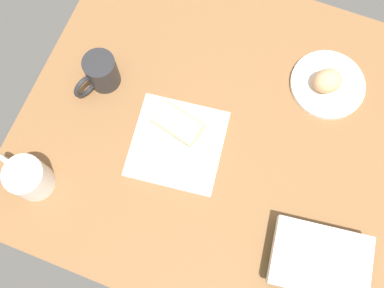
% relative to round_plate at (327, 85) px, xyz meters
% --- Properties ---
extents(dining_table, '(1.10, 0.90, 0.04)m').
position_rel_round_plate_xyz_m(dining_table, '(0.17, 0.21, -0.03)').
color(dining_table, brown).
rests_on(dining_table, ground).
extents(round_plate, '(0.19, 0.19, 0.01)m').
position_rel_round_plate_xyz_m(round_plate, '(0.00, 0.00, 0.00)').
color(round_plate, silver).
rests_on(round_plate, dining_table).
extents(scone_pastry, '(0.10, 0.09, 0.06)m').
position_rel_round_plate_xyz_m(scone_pastry, '(0.01, 0.01, 0.04)').
color(scone_pastry, tan).
rests_on(scone_pastry, round_plate).
extents(square_plate, '(0.25, 0.25, 0.02)m').
position_rel_round_plate_xyz_m(square_plate, '(0.30, 0.29, 0.00)').
color(square_plate, silver).
rests_on(square_plate, dining_table).
extents(sauce_cup, '(0.06, 0.06, 0.03)m').
position_rel_round_plate_xyz_m(sauce_cup, '(0.29, 0.34, 0.02)').
color(sauce_cup, silver).
rests_on(sauce_cup, square_plate).
extents(breakfast_wrap, '(0.13, 0.09, 0.07)m').
position_rel_round_plate_xyz_m(breakfast_wrap, '(0.32, 0.25, 0.04)').
color(breakfast_wrap, beige).
rests_on(breakfast_wrap, square_plate).
extents(book_stack, '(0.23, 0.18, 0.06)m').
position_rel_round_plate_xyz_m(book_stack, '(-0.09, 0.44, 0.03)').
color(book_stack, '#387260').
rests_on(book_stack, dining_table).
extents(coffee_mug, '(0.08, 0.13, 0.10)m').
position_rel_round_plate_xyz_m(coffee_mug, '(0.55, 0.20, 0.04)').
color(coffee_mug, '#262628').
rests_on(coffee_mug, dining_table).
extents(second_mug, '(0.14, 0.09, 0.10)m').
position_rel_round_plate_xyz_m(second_mug, '(0.59, 0.50, 0.04)').
color(second_mug, white).
rests_on(second_mug, dining_table).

